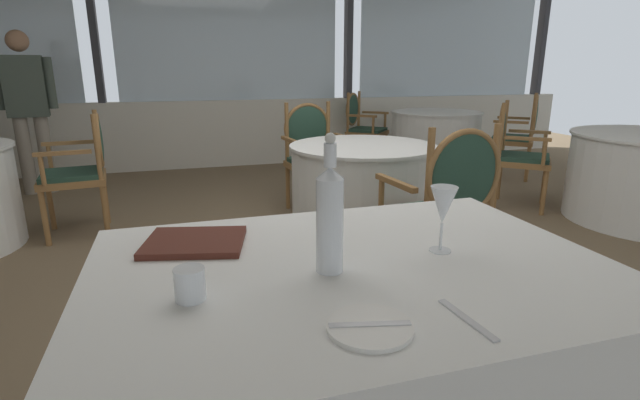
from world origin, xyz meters
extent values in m
plane|color=#756047|center=(0.00, 0.00, 0.00)|extent=(12.92, 12.92, 0.00)
cube|color=silver|center=(0.00, 3.52, 0.42)|extent=(9.94, 0.12, 0.85)
cube|color=silver|center=(0.00, 3.54, 1.64)|extent=(2.74, 0.02, 1.58)
cube|color=#333338|center=(-1.56, 3.52, 1.64)|extent=(0.08, 0.14, 1.58)
cube|color=silver|center=(3.11, 3.54, 1.64)|extent=(2.74, 0.02, 1.58)
cube|color=#333338|center=(1.56, 3.52, 1.64)|extent=(0.08, 0.14, 1.58)
cube|color=#333338|center=(4.67, 3.52, 1.64)|extent=(0.08, 0.14, 1.58)
cube|color=white|center=(-0.29, -1.59, 0.72)|extent=(1.43, 1.01, 0.02)
cube|color=white|center=(-0.29, -1.59, 0.36)|extent=(1.38, 0.98, 0.71)
cylinder|color=white|center=(-0.38, -1.92, 0.74)|extent=(0.18, 0.18, 0.01)
cube|color=silver|center=(-0.38, -1.92, 0.74)|extent=(0.17, 0.06, 0.00)
cube|color=silver|center=(-0.17, -1.95, 0.73)|extent=(0.03, 0.19, 0.00)
cylinder|color=white|center=(-0.37, -1.62, 0.86)|extent=(0.07, 0.07, 0.25)
cone|color=white|center=(-0.37, -1.62, 1.00)|extent=(0.07, 0.07, 0.03)
cylinder|color=white|center=(-0.37, -1.62, 1.05)|extent=(0.03, 0.03, 0.06)
sphere|color=silver|center=(-0.37, -1.62, 1.09)|extent=(0.03, 0.03, 0.03)
cylinder|color=white|center=(-0.02, -1.58, 0.73)|extent=(0.06, 0.06, 0.00)
cylinder|color=white|center=(-0.02, -1.58, 0.78)|extent=(0.01, 0.01, 0.08)
cone|color=white|center=(-0.02, -1.58, 0.87)|extent=(0.08, 0.08, 0.11)
cylinder|color=white|center=(-0.73, -1.68, 0.77)|extent=(0.07, 0.07, 0.08)
cube|color=#512319|center=(-0.71, -1.32, 0.74)|extent=(0.34, 0.30, 0.02)
cylinder|color=white|center=(0.51, 0.33, 0.72)|extent=(1.04, 1.04, 0.02)
cylinder|color=white|center=(0.51, 0.33, 0.36)|extent=(1.01, 1.01, 0.71)
cube|color=olive|center=(0.60, -0.52, 0.43)|extent=(0.51, 0.51, 0.05)
cube|color=#284738|center=(0.60, -0.52, 0.47)|extent=(0.47, 0.47, 0.04)
cylinder|color=olive|center=(0.38, -0.34, 0.20)|extent=(0.04, 0.04, 0.40)
cylinder|color=olive|center=(0.78, -0.30, 0.20)|extent=(0.04, 0.04, 0.40)
cylinder|color=olive|center=(0.42, -0.74, 0.20)|extent=(0.04, 0.04, 0.40)
cylinder|color=olive|center=(0.82, -0.70, 0.20)|extent=(0.04, 0.04, 0.40)
cylinder|color=olive|center=(0.42, -0.74, 0.72)|extent=(0.04, 0.04, 0.53)
cylinder|color=olive|center=(0.82, -0.70, 0.72)|extent=(0.04, 0.04, 0.53)
ellipsoid|color=#284738|center=(0.62, -0.74, 0.74)|extent=(0.39, 0.09, 0.45)
torus|color=olive|center=(0.62, -0.74, 0.74)|extent=(0.46, 0.08, 0.46)
cube|color=olive|center=(0.35, -0.53, 0.67)|extent=(0.07, 0.37, 0.03)
cylinder|color=olive|center=(0.33, -0.39, 0.56)|extent=(0.03, 0.03, 0.22)
cube|color=olive|center=(0.85, -0.48, 0.67)|extent=(0.07, 0.37, 0.03)
cylinder|color=olive|center=(0.83, -0.33, 0.56)|extent=(0.03, 0.03, 0.22)
cube|color=olive|center=(0.42, 1.19, 0.42)|extent=(0.51, 0.51, 0.05)
cube|color=#284738|center=(0.42, 1.19, 0.46)|extent=(0.47, 0.47, 0.04)
cylinder|color=olive|center=(0.64, 1.01, 0.20)|extent=(0.04, 0.04, 0.40)
cylinder|color=olive|center=(0.24, 0.97, 0.20)|extent=(0.04, 0.04, 0.40)
cylinder|color=olive|center=(0.60, 1.41, 0.20)|extent=(0.04, 0.04, 0.40)
cylinder|color=olive|center=(0.20, 1.36, 0.20)|extent=(0.04, 0.04, 0.40)
cylinder|color=olive|center=(0.60, 1.41, 0.70)|extent=(0.04, 0.04, 0.52)
cylinder|color=olive|center=(0.20, 1.36, 0.70)|extent=(0.04, 0.04, 0.52)
ellipsoid|color=#284738|center=(0.40, 1.40, 0.73)|extent=(0.39, 0.09, 0.43)
torus|color=olive|center=(0.40, 1.40, 0.73)|extent=(0.45, 0.08, 0.44)
cube|color=olive|center=(0.67, 1.19, 0.67)|extent=(0.07, 0.37, 0.03)
cylinder|color=olive|center=(0.68, 1.05, 0.56)|extent=(0.03, 0.03, 0.22)
cube|color=olive|center=(0.17, 1.14, 0.67)|extent=(0.07, 0.37, 0.03)
cylinder|color=olive|center=(0.19, 1.00, 0.56)|extent=(0.03, 0.03, 0.22)
cube|color=olive|center=(-1.52, 1.17, 0.43)|extent=(0.51, 0.51, 0.05)
cube|color=#284738|center=(-1.52, 1.17, 0.48)|extent=(0.47, 0.47, 0.04)
cylinder|color=olive|center=(-1.69, 0.94, 0.20)|extent=(0.04, 0.04, 0.41)
cylinder|color=olive|center=(-1.74, 1.34, 0.20)|extent=(0.04, 0.04, 0.41)
cylinder|color=olive|center=(-1.30, 0.99, 0.20)|extent=(0.04, 0.04, 0.41)
cylinder|color=olive|center=(-1.34, 1.39, 0.20)|extent=(0.04, 0.04, 0.41)
cylinder|color=olive|center=(-1.30, 0.99, 0.70)|extent=(0.04, 0.04, 0.48)
cylinder|color=olive|center=(-1.34, 1.39, 0.70)|extent=(0.04, 0.04, 0.48)
ellipsoid|color=#284738|center=(-1.31, 1.19, 0.72)|extent=(0.10, 0.39, 0.40)
torus|color=olive|center=(-1.31, 1.19, 0.72)|extent=(0.08, 0.41, 0.41)
cube|color=olive|center=(-1.51, 0.92, 0.68)|extent=(0.37, 0.08, 0.03)
cylinder|color=olive|center=(-1.65, 0.90, 0.57)|extent=(0.03, 0.03, 0.22)
cube|color=olive|center=(-1.57, 1.41, 0.68)|extent=(0.37, 0.08, 0.03)
cylinder|color=olive|center=(-1.71, 1.40, 0.57)|extent=(0.03, 0.03, 0.22)
cylinder|color=white|center=(2.34, 2.48, 0.72)|extent=(1.10, 1.10, 0.02)
cylinder|color=white|center=(2.34, 2.48, 0.36)|extent=(1.07, 1.07, 0.71)
cube|color=olive|center=(3.01, 1.88, 0.42)|extent=(0.65, 0.65, 0.05)
cube|color=#284738|center=(3.01, 1.88, 0.47)|extent=(0.60, 0.60, 0.04)
cylinder|color=olive|center=(2.73, 1.87, 0.20)|extent=(0.04, 0.04, 0.40)
cylinder|color=olive|center=(2.99, 2.17, 0.20)|extent=(0.04, 0.04, 0.40)
cylinder|color=olive|center=(3.03, 1.60, 0.20)|extent=(0.04, 0.04, 0.40)
cylinder|color=olive|center=(3.29, 1.90, 0.20)|extent=(0.04, 0.04, 0.40)
cylinder|color=olive|center=(3.03, 1.60, 0.71)|extent=(0.04, 0.04, 0.52)
cylinder|color=olive|center=(3.29, 1.90, 0.71)|extent=(0.04, 0.04, 0.52)
ellipsoid|color=#284738|center=(3.17, 1.74, 0.74)|extent=(0.30, 0.32, 0.44)
torus|color=olive|center=(3.17, 1.74, 0.74)|extent=(0.32, 0.36, 0.45)
cube|color=olive|center=(2.83, 1.71, 0.67)|extent=(0.30, 0.27, 0.03)
cylinder|color=olive|center=(2.72, 1.80, 0.56)|extent=(0.03, 0.03, 0.22)
cube|color=olive|center=(3.16, 2.08, 0.67)|extent=(0.30, 0.27, 0.03)
cylinder|color=olive|center=(3.06, 2.18, 0.56)|extent=(0.03, 0.03, 0.22)
cube|color=olive|center=(1.68, 3.07, 0.42)|extent=(0.65, 0.65, 0.05)
cube|color=#284738|center=(1.68, 3.07, 0.46)|extent=(0.60, 0.60, 0.04)
cylinder|color=olive|center=(1.96, 3.09, 0.20)|extent=(0.04, 0.04, 0.39)
cylinder|color=olive|center=(1.69, 2.79, 0.20)|extent=(0.04, 0.04, 0.39)
cylinder|color=olive|center=(1.66, 3.35, 0.20)|extent=(0.04, 0.04, 0.39)
cylinder|color=olive|center=(1.40, 3.06, 0.20)|extent=(0.04, 0.04, 0.39)
cylinder|color=olive|center=(1.66, 3.35, 0.70)|extent=(0.04, 0.04, 0.50)
cylinder|color=olive|center=(1.40, 3.06, 0.70)|extent=(0.04, 0.04, 0.50)
ellipsoid|color=#284738|center=(1.52, 3.22, 0.72)|extent=(0.30, 0.32, 0.42)
torus|color=olive|center=(1.52, 3.22, 0.72)|extent=(0.31, 0.34, 0.43)
cube|color=olive|center=(1.86, 3.25, 0.66)|extent=(0.30, 0.27, 0.03)
cylinder|color=olive|center=(1.97, 3.15, 0.55)|extent=(0.03, 0.03, 0.22)
cube|color=olive|center=(1.53, 2.87, 0.66)|extent=(0.30, 0.27, 0.03)
cylinder|color=olive|center=(1.63, 2.78, 0.55)|extent=(0.03, 0.03, 0.22)
cube|color=olive|center=(2.27, 0.80, 0.43)|extent=(0.65, 0.65, 0.05)
cube|color=#284738|center=(2.27, 0.80, 0.47)|extent=(0.60, 0.60, 0.04)
cylinder|color=olive|center=(2.56, 0.81, 0.20)|extent=(0.04, 0.04, 0.40)
cylinder|color=olive|center=(2.29, 0.51, 0.20)|extent=(0.04, 0.04, 0.40)
cylinder|color=olive|center=(2.26, 1.08, 0.20)|extent=(0.04, 0.04, 0.40)
cylinder|color=olive|center=(1.99, 0.78, 0.20)|extent=(0.04, 0.04, 0.40)
cylinder|color=olive|center=(2.26, 1.08, 0.71)|extent=(0.04, 0.04, 0.51)
cylinder|color=olive|center=(1.99, 0.78, 0.71)|extent=(0.04, 0.04, 0.51)
ellipsoid|color=#284738|center=(2.11, 0.94, 0.73)|extent=(0.30, 0.33, 0.43)
torus|color=olive|center=(2.11, 0.94, 0.73)|extent=(0.32, 0.35, 0.44)
cube|color=olive|center=(2.46, 0.97, 0.67)|extent=(0.30, 0.27, 0.03)
cylinder|color=olive|center=(2.56, 0.88, 0.56)|extent=(0.03, 0.03, 0.22)
cube|color=olive|center=(2.12, 0.60, 0.67)|extent=(0.30, 0.27, 0.03)
cylinder|color=olive|center=(2.23, 0.50, 0.56)|extent=(0.03, 0.03, 0.22)
cylinder|color=gray|center=(-2.04, 2.67, 0.39)|extent=(0.13, 0.13, 0.78)
cylinder|color=gray|center=(-2.22, 2.65, 0.39)|extent=(0.13, 0.13, 0.78)
cube|color=#424C42|center=(-2.13, 2.66, 1.08)|extent=(0.39, 0.25, 0.59)
sphere|color=#9E7051|center=(-2.13, 2.66, 1.50)|extent=(0.20, 0.20, 0.20)
cylinder|color=#424C42|center=(-1.91, 2.69, 1.11)|extent=(0.09, 0.09, 0.50)
camera|label=1|loc=(-0.73, -2.72, 1.26)|focal=26.49mm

